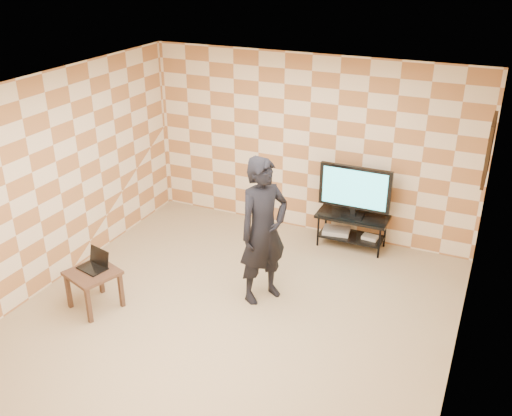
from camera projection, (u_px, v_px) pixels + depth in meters
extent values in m
plane|color=tan|center=(236.00, 313.00, 6.91)|extent=(5.00, 5.00, 0.00)
cube|color=beige|center=(309.00, 146.00, 8.40)|extent=(5.00, 0.02, 2.70)
cube|color=beige|center=(86.00, 343.00, 4.27)|extent=(5.00, 0.02, 2.70)
cube|color=beige|center=(58.00, 178.00, 7.27)|extent=(0.02, 5.00, 2.70)
cube|color=beige|center=(470.00, 259.00, 5.41)|extent=(0.02, 5.00, 2.70)
cube|color=white|center=(232.00, 92.00, 5.77)|extent=(5.00, 5.00, 0.02)
cube|color=black|center=(489.00, 150.00, 6.44)|extent=(0.04, 0.72, 0.72)
cube|color=black|center=(489.00, 150.00, 6.44)|extent=(0.04, 0.03, 0.68)
cube|color=black|center=(489.00, 150.00, 6.44)|extent=(0.04, 0.68, 0.03)
cube|color=black|center=(353.00, 217.00, 8.23)|extent=(1.03, 0.46, 0.04)
cube|color=black|center=(351.00, 236.00, 8.37)|extent=(0.93, 0.41, 0.03)
cylinder|color=black|center=(318.00, 230.00, 8.35)|extent=(0.03, 0.03, 0.50)
cylinder|color=black|center=(326.00, 220.00, 8.65)|extent=(0.03, 0.03, 0.50)
cylinder|color=black|center=(379.00, 242.00, 8.01)|extent=(0.03, 0.03, 0.50)
cylinder|color=black|center=(385.00, 231.00, 8.31)|extent=(0.03, 0.03, 0.50)
cube|color=black|center=(353.00, 214.00, 8.22)|extent=(0.30, 0.20, 0.03)
cube|color=black|center=(353.00, 211.00, 8.19)|extent=(0.08, 0.05, 0.09)
cube|color=black|center=(355.00, 188.00, 8.04)|extent=(1.03, 0.07, 0.63)
cube|color=#36B2BA|center=(354.00, 189.00, 8.01)|extent=(0.92, 0.01, 0.54)
cube|color=#B6B7B9|center=(336.00, 231.00, 8.43)|extent=(0.42, 0.33, 0.06)
cube|color=silver|center=(370.00, 237.00, 8.26)|extent=(0.23, 0.17, 0.05)
cube|color=#341C15|center=(92.00, 273.00, 6.83)|extent=(0.68, 0.68, 0.04)
cube|color=#341C15|center=(69.00, 291.00, 6.93)|extent=(0.06, 0.06, 0.46)
cube|color=#341C15|center=(101.00, 277.00, 7.22)|extent=(0.06, 0.06, 0.46)
cube|color=#341C15|center=(89.00, 306.00, 6.65)|extent=(0.06, 0.06, 0.46)
cube|color=#341C15|center=(121.00, 290.00, 6.94)|extent=(0.06, 0.06, 0.46)
cube|color=black|center=(92.00, 268.00, 6.88)|extent=(0.38, 0.31, 0.02)
cube|color=black|center=(99.00, 257.00, 6.91)|extent=(0.34, 0.13, 0.21)
imported|color=black|center=(263.00, 231.00, 6.84)|extent=(0.73, 0.81, 1.86)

